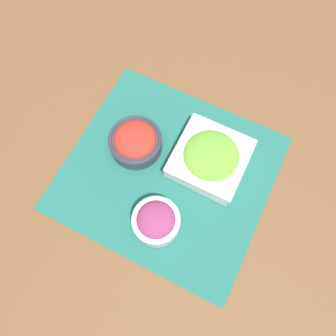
# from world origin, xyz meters

# --- Properties ---
(ground_plane) EXTENTS (3.00, 3.00, 0.00)m
(ground_plane) POSITION_xyz_m (0.00, 0.00, 0.00)
(ground_plane) COLOR brown
(placemat) EXTENTS (0.52, 0.48, 0.00)m
(placemat) POSITION_xyz_m (0.00, 0.00, 0.00)
(placemat) COLOR #236B60
(placemat) RESTS_ON ground_plane
(tomato_bowl) EXTENTS (0.14, 0.14, 0.06)m
(tomato_bowl) POSITION_xyz_m (-0.11, 0.03, 0.03)
(tomato_bowl) COLOR #333842
(tomato_bowl) RESTS_ON placemat
(onion_bowl) EXTENTS (0.11, 0.11, 0.08)m
(onion_bowl) POSITION_xyz_m (0.04, -0.14, 0.05)
(onion_bowl) COLOR silver
(onion_bowl) RESTS_ON placemat
(lettuce_bowl) EXTENTS (0.18, 0.18, 0.07)m
(lettuce_bowl) POSITION_xyz_m (0.08, 0.07, 0.04)
(lettuce_bowl) COLOR white
(lettuce_bowl) RESTS_ON placemat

